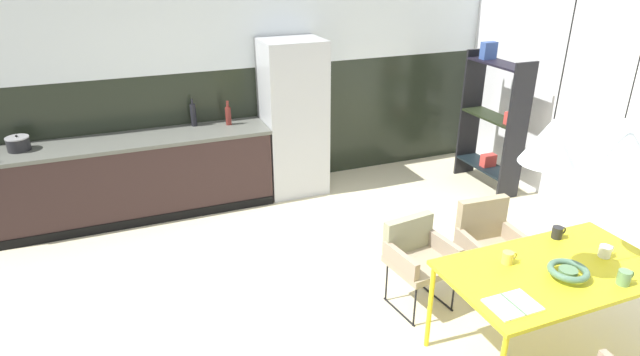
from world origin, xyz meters
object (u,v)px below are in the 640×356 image
object	(u,v)px
refrigerator_column	(293,118)
bottle_oil_tall	(193,115)
armchair_facing_counter	(417,251)
open_shelf_unit	(493,118)
open_book	(513,305)
dining_table	(554,275)
mug_dark_espresso	(624,278)
mug_tall_blue	(508,258)
cooking_pot	(18,144)
mug_white_ceramic	(605,251)
mug_wide_latte	(558,232)
armchair_near_window	(488,237)
pendant_lamp_over_table_far	(620,138)
pendant_lamp_over_table_near	(550,141)
bottle_vinegar_dark	(228,115)
fruit_bowl	(568,271)

from	to	relation	value
refrigerator_column	bottle_oil_tall	distance (m)	1.15
armchair_facing_counter	open_shelf_unit	bearing A→B (deg)	-147.26
open_book	open_shelf_unit	size ratio (longest dim) A/B	0.17
dining_table	open_book	xyz separation A→B (m)	(-0.55, -0.22, 0.05)
dining_table	mug_dark_espresso	xyz separation A→B (m)	(0.27, -0.30, 0.10)
mug_tall_blue	refrigerator_column	bearing A→B (deg)	98.13
open_book	cooking_pot	distance (m)	4.81
refrigerator_column	mug_white_ceramic	world-z (taller)	refrigerator_column
mug_tall_blue	mug_wide_latte	xyz separation A→B (m)	(0.59, 0.14, 0.00)
armchair_near_window	mug_dark_espresso	size ratio (longest dim) A/B	6.39
armchair_near_window	pendant_lamp_over_table_far	xyz separation A→B (m)	(0.19, -0.84, 1.14)
open_shelf_unit	pendant_lamp_over_table_near	xyz separation A→B (m)	(-1.87, -2.68, 0.85)
mug_dark_espresso	pendant_lamp_over_table_near	world-z (taller)	pendant_lamp_over_table_near
mug_wide_latte	bottle_vinegar_dark	world-z (taller)	bottle_vinegar_dark
open_shelf_unit	mug_tall_blue	bearing A→B (deg)	-36.43
cooking_pot	pendant_lamp_over_table_far	world-z (taller)	pendant_lamp_over_table_far
pendant_lamp_over_table_near	mug_white_ceramic	bearing A→B (deg)	2.13
mug_tall_blue	mug_dark_espresso	size ratio (longest dim) A/B	0.93
open_shelf_unit	bottle_oil_tall	bearing A→B (deg)	-105.92
cooking_pot	bottle_oil_tall	size ratio (longest dim) A/B	0.70
mug_wide_latte	armchair_facing_counter	bearing A→B (deg)	146.40
cooking_pot	pendant_lamp_over_table_far	xyz separation A→B (m)	(3.93, -3.49, 0.69)
armchair_near_window	mug_wide_latte	world-z (taller)	mug_wide_latte
armchair_near_window	bottle_oil_tall	world-z (taller)	bottle_oil_tall
pendant_lamp_over_table_far	mug_tall_blue	bearing A→B (deg)	161.54
bottle_oil_tall	open_shelf_unit	distance (m)	3.55
refrigerator_column	mug_wide_latte	distance (m)	3.28
cooking_pot	pendant_lamp_over_table_near	size ratio (longest dim) A/B	0.17
bottle_vinegar_dark	refrigerator_column	bearing A→B (deg)	-7.04
cooking_pot	pendant_lamp_over_table_near	distance (m)	4.89
refrigerator_column	dining_table	world-z (taller)	refrigerator_column
mug_dark_espresso	mug_wide_latte	bearing A→B (deg)	85.66
refrigerator_column	fruit_bowl	world-z (taller)	refrigerator_column
mug_wide_latte	pendant_lamp_over_table_far	distance (m)	0.93
armchair_facing_counter	bottle_oil_tall	distance (m)	3.08
refrigerator_column	bottle_vinegar_dark	size ratio (longest dim) A/B	6.55
cooking_pot	pendant_lamp_over_table_near	world-z (taller)	pendant_lamp_over_table_near
mug_tall_blue	open_shelf_unit	size ratio (longest dim) A/B	0.07
dining_table	mug_tall_blue	xyz separation A→B (m)	(-0.26, 0.18, 0.09)
mug_tall_blue	pendant_lamp_over_table_near	bearing A→B (deg)	-101.51
bottle_oil_tall	open_shelf_unit	bearing A→B (deg)	-15.92
refrigerator_column	open_shelf_unit	distance (m)	2.41
mug_white_ceramic	bottle_oil_tall	world-z (taller)	bottle_oil_tall
mug_wide_latte	cooking_pot	size ratio (longest dim) A/B	0.56
fruit_bowl	open_shelf_unit	size ratio (longest dim) A/B	0.15
dining_table	mug_wide_latte	world-z (taller)	mug_wide_latte
armchair_near_window	fruit_bowl	xyz separation A→B (m)	(-0.13, -0.94, 0.27)
armchair_facing_counter	mug_dark_espresso	bearing A→B (deg)	116.99
open_book	cooking_pot	world-z (taller)	cooking_pot
armchair_facing_counter	fruit_bowl	bearing A→B (deg)	110.65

